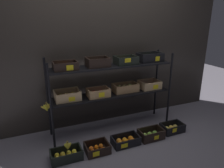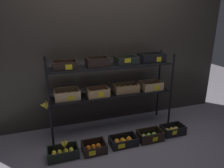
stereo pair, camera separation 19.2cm
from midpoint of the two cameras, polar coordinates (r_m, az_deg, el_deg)
name	(u,v)px [view 1 (the left image)]	position (r m, az deg, el deg)	size (l,w,h in m)	color
ground_plane	(112,128)	(3.31, -1.70, -12.13)	(10.00, 10.00, 0.00)	slate
storefront_wall	(103,51)	(3.26, -4.32, 9.12)	(4.20, 0.12, 2.32)	#2D2823
display_rack	(112,80)	(2.99, -1.81, 1.20)	(1.94, 0.40, 1.16)	black
crate_ground_lemon	(66,155)	(2.74, -14.60, -18.62)	(0.38, 0.22, 0.13)	black
crate_ground_tangerine	(97,149)	(2.80, -6.20, -17.41)	(0.30, 0.25, 0.12)	black
crate_ground_orange	(126,141)	(2.92, 1.83, -15.53)	(0.37, 0.23, 0.12)	black
crate_ground_apple_green	(151,135)	(3.07, 8.90, -13.78)	(0.35, 0.22, 0.14)	black
crate_ground_apple_gold	(172,128)	(3.30, 14.68, -11.83)	(0.34, 0.22, 0.13)	black
banana_bunch_loose	(68,146)	(2.67, -14.26, -16.28)	(0.11, 0.04, 0.12)	brown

